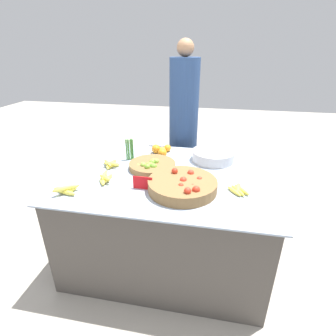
{
  "coord_description": "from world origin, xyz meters",
  "views": [
    {
      "loc": [
        0.34,
        -1.77,
        1.66
      ],
      "look_at": [
        0.0,
        0.0,
        0.82
      ],
      "focal_mm": 28.0,
      "sensor_mm": 36.0,
      "label": 1
    }
  ],
  "objects_px": {
    "tomato_basket": "(183,185)",
    "price_sign": "(143,183)",
    "metal_bowl": "(213,156)",
    "lime_bowl": "(152,165)",
    "vendor_person": "(183,135)"
  },
  "relations": [
    {
      "from": "vendor_person",
      "to": "lime_bowl",
      "type": "bearing_deg",
      "value": -100.2
    },
    {
      "from": "lime_bowl",
      "to": "price_sign",
      "type": "bearing_deg",
      "value": -86.95
    },
    {
      "from": "tomato_basket",
      "to": "price_sign",
      "type": "bearing_deg",
      "value": -172.63
    },
    {
      "from": "metal_bowl",
      "to": "vendor_person",
      "type": "xyz_separation_m",
      "value": [
        -0.33,
        0.52,
        -0.0
      ]
    },
    {
      "from": "lime_bowl",
      "to": "price_sign",
      "type": "distance_m",
      "value": 0.34
    },
    {
      "from": "tomato_basket",
      "to": "vendor_person",
      "type": "height_order",
      "value": "vendor_person"
    },
    {
      "from": "lime_bowl",
      "to": "tomato_basket",
      "type": "xyz_separation_m",
      "value": [
        0.29,
        -0.3,
        0.01
      ]
    },
    {
      "from": "tomato_basket",
      "to": "vendor_person",
      "type": "bearing_deg",
      "value": 97.78
    },
    {
      "from": "tomato_basket",
      "to": "metal_bowl",
      "type": "bearing_deg",
      "value": 71.69
    },
    {
      "from": "lime_bowl",
      "to": "metal_bowl",
      "type": "height_order",
      "value": "metal_bowl"
    },
    {
      "from": "metal_bowl",
      "to": "price_sign",
      "type": "relative_size",
      "value": 2.64
    },
    {
      "from": "metal_bowl",
      "to": "lime_bowl",
      "type": "bearing_deg",
      "value": -151.45
    },
    {
      "from": "tomato_basket",
      "to": "price_sign",
      "type": "relative_size",
      "value": 3.45
    },
    {
      "from": "metal_bowl",
      "to": "vendor_person",
      "type": "relative_size",
      "value": 0.21
    },
    {
      "from": "tomato_basket",
      "to": "price_sign",
      "type": "distance_m",
      "value": 0.27
    }
  ]
}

